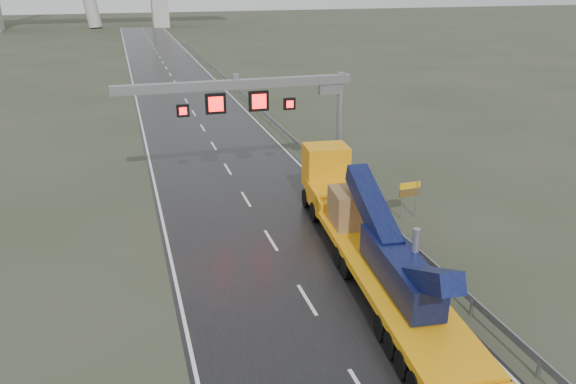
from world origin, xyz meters
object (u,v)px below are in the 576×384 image
object	(u,v)px
exit_sign_pair	(409,193)
striped_barrier	(348,193)
sign_gantry	(269,102)
heavy_haul_truck	(361,224)

from	to	relation	value
exit_sign_pair	striped_barrier	size ratio (longest dim) A/B	2.09
sign_gantry	heavy_haul_truck	size ratio (longest dim) A/B	0.78
sign_gantry	heavy_haul_truck	world-z (taller)	sign_gantry
sign_gantry	striped_barrier	bearing A→B (deg)	-45.71
exit_sign_pair	striped_barrier	distance (m)	4.18
sign_gantry	striped_barrier	world-z (taller)	sign_gantry
heavy_haul_truck	exit_sign_pair	xyz separation A→B (m)	(4.51, 3.52, -0.19)
heavy_haul_truck	striped_barrier	size ratio (longest dim) A/B	18.25
sign_gantry	striped_barrier	xyz separation A→B (m)	(3.90, -3.99, -5.09)
exit_sign_pair	striped_barrier	bearing A→B (deg)	122.00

